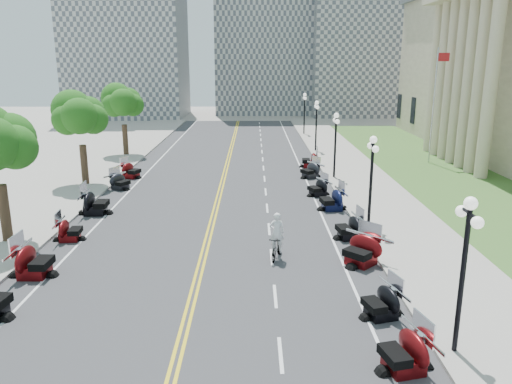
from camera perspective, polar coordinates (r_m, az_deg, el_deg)
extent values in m
plane|color=gray|center=(23.57, -6.07, -7.42)|extent=(160.00, 160.00, 0.00)
cube|color=#333335|center=(33.01, -4.37, -0.87)|extent=(16.00, 90.00, 0.01)
cube|color=yellow|center=(33.01, -4.58, -0.86)|extent=(0.12, 90.00, 0.00)
cube|color=yellow|center=(33.00, -4.16, -0.86)|extent=(0.12, 90.00, 0.00)
cube|color=white|center=(33.17, 6.73, -0.84)|extent=(0.12, 90.00, 0.00)
cube|color=white|center=(34.07, -15.17, -0.84)|extent=(0.12, 90.00, 0.00)
cube|color=white|center=(16.33, 2.82, -18.05)|extent=(0.12, 2.00, 0.00)
cube|color=white|center=(19.81, 2.21, -11.78)|extent=(0.12, 2.00, 0.00)
cube|color=white|center=(23.46, 1.80, -7.42)|extent=(0.12, 2.00, 0.00)
cube|color=white|center=(27.20, 1.50, -4.25)|extent=(0.12, 2.00, 0.00)
cube|color=white|center=(31.01, 1.28, -1.85)|extent=(0.12, 2.00, 0.00)
cube|color=white|center=(34.86, 1.11, 0.03)|extent=(0.12, 2.00, 0.00)
cube|color=white|center=(38.74, 0.97, 1.53)|extent=(0.12, 2.00, 0.00)
cube|color=white|center=(42.65, 0.86, 2.75)|extent=(0.12, 2.00, 0.00)
cube|color=white|center=(46.57, 0.77, 3.77)|extent=(0.12, 2.00, 0.00)
cube|color=white|center=(50.50, 0.69, 4.63)|extent=(0.12, 2.00, 0.00)
cube|color=white|center=(54.44, 0.62, 5.37)|extent=(0.12, 2.00, 0.00)
cube|color=white|center=(58.39, 0.56, 6.01)|extent=(0.12, 2.00, 0.00)
cube|color=white|center=(62.35, 0.51, 6.56)|extent=(0.12, 2.00, 0.00)
cube|color=white|center=(66.31, 0.47, 7.05)|extent=(0.12, 2.00, 0.00)
cube|color=white|center=(70.28, 0.42, 7.49)|extent=(0.12, 2.00, 0.00)
cube|color=white|center=(74.24, 0.39, 7.87)|extent=(0.12, 2.00, 0.00)
cube|color=#9E9991|center=(33.89, 13.63, -0.71)|extent=(5.00, 90.00, 0.15)
cube|color=#9E9991|center=(35.33, -21.62, -0.72)|extent=(5.00, 90.00, 0.15)
cube|color=#356023|center=(43.40, 20.16, 2.10)|extent=(9.00, 60.00, 0.10)
cube|color=gray|center=(86.26, -14.57, 17.02)|extent=(18.00, 14.00, 26.00)
cube|color=gray|center=(89.94, 0.83, 18.63)|extent=(16.00, 12.00, 30.00)
cube|color=gray|center=(88.93, 12.99, 15.74)|extent=(20.00, 14.00, 22.00)
imported|color=#A51414|center=(23.11, 2.36, -6.34)|extent=(0.99, 1.91, 1.10)
imported|color=white|center=(22.62, 2.40, -2.82)|extent=(0.68, 0.45, 1.87)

